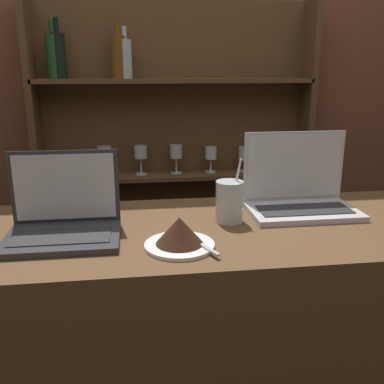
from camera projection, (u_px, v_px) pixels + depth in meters
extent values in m
cube|color=brown|center=(196.00, 380.00, 1.41)|extent=(1.93, 0.58, 1.07)
cube|color=brown|center=(168.00, 104.00, 2.16)|extent=(7.00, 0.06, 2.70)
cube|color=brown|center=(43.00, 198.00, 2.08)|extent=(0.03, 0.18, 1.84)
cube|color=brown|center=(300.00, 188.00, 2.25)|extent=(0.03, 0.18, 1.84)
cube|color=brown|center=(175.00, 189.00, 2.24)|extent=(1.34, 0.02, 1.84)
cube|color=brown|center=(177.00, 259.00, 2.27)|extent=(1.30, 0.18, 0.02)
cube|color=brown|center=(176.00, 175.00, 2.14)|extent=(1.30, 0.18, 0.02)
cube|color=brown|center=(175.00, 81.00, 2.01)|extent=(1.30, 0.18, 0.02)
cylinder|color=silver|center=(69.00, 176.00, 2.07)|extent=(0.05, 0.05, 0.01)
cylinder|color=silver|center=(69.00, 170.00, 2.06)|extent=(0.01, 0.01, 0.06)
cylinder|color=silver|center=(68.00, 159.00, 2.05)|extent=(0.06, 0.06, 0.05)
cylinder|color=silver|center=(106.00, 175.00, 2.09)|extent=(0.06, 0.06, 0.01)
cylinder|color=silver|center=(105.00, 167.00, 2.08)|extent=(0.01, 0.01, 0.07)
cylinder|color=silver|center=(104.00, 153.00, 2.06)|extent=(0.07, 0.07, 0.07)
cylinder|color=silver|center=(141.00, 174.00, 2.11)|extent=(0.06, 0.06, 0.01)
cylinder|color=silver|center=(141.00, 166.00, 2.10)|extent=(0.01, 0.01, 0.08)
cylinder|color=silver|center=(141.00, 152.00, 2.08)|extent=(0.06, 0.06, 0.06)
cylinder|color=silver|center=(176.00, 173.00, 2.14)|extent=(0.05, 0.05, 0.01)
cylinder|color=silver|center=(176.00, 165.00, 2.13)|extent=(0.01, 0.01, 0.07)
cylinder|color=silver|center=(176.00, 151.00, 2.11)|extent=(0.06, 0.06, 0.07)
cylinder|color=silver|center=(211.00, 172.00, 2.16)|extent=(0.05, 0.05, 0.01)
cylinder|color=silver|center=(211.00, 165.00, 2.15)|extent=(0.01, 0.01, 0.06)
cylinder|color=silver|center=(211.00, 153.00, 2.13)|extent=(0.06, 0.06, 0.06)
cylinder|color=silver|center=(244.00, 171.00, 2.18)|extent=(0.06, 0.06, 0.01)
cylinder|color=silver|center=(244.00, 165.00, 2.17)|extent=(0.01, 0.01, 0.06)
cylinder|color=silver|center=(245.00, 153.00, 2.16)|extent=(0.06, 0.06, 0.06)
cylinder|color=silver|center=(277.00, 170.00, 2.20)|extent=(0.05, 0.05, 0.01)
cylinder|color=silver|center=(277.00, 163.00, 2.19)|extent=(0.01, 0.01, 0.06)
cylinder|color=silver|center=(278.00, 151.00, 2.18)|extent=(0.06, 0.06, 0.06)
cylinder|color=brown|center=(119.00, 58.00, 1.95)|extent=(0.07, 0.07, 0.19)
cylinder|color=brown|center=(117.00, 28.00, 1.92)|extent=(0.02, 0.02, 0.06)
cylinder|color=#1E4C23|center=(54.00, 57.00, 1.91)|extent=(0.07, 0.07, 0.19)
cylinder|color=#1E4C23|center=(51.00, 27.00, 1.88)|extent=(0.02, 0.02, 0.06)
cylinder|color=black|center=(59.00, 56.00, 1.92)|extent=(0.06, 0.06, 0.20)
cylinder|color=black|center=(56.00, 25.00, 1.88)|extent=(0.02, 0.02, 0.07)
cylinder|color=#B2C1C6|center=(125.00, 59.00, 1.96)|extent=(0.06, 0.06, 0.17)
cylinder|color=#B2C1C6|center=(124.00, 33.00, 1.93)|extent=(0.02, 0.02, 0.06)
cube|color=#333338|center=(63.00, 238.00, 1.15)|extent=(0.30, 0.22, 0.02)
cube|color=#28282B|center=(62.00, 236.00, 1.14)|extent=(0.26, 0.12, 0.00)
cube|color=#333338|center=(65.00, 187.00, 1.22)|extent=(0.30, 0.00, 0.21)
cube|color=silver|center=(65.00, 187.00, 1.22)|extent=(0.28, 0.01, 0.19)
cube|color=silver|center=(303.00, 211.00, 1.37)|extent=(0.34, 0.21, 0.02)
cube|color=#28282B|center=(304.00, 209.00, 1.36)|extent=(0.29, 0.11, 0.00)
cube|color=silver|center=(294.00, 166.00, 1.43)|extent=(0.34, 0.00, 0.23)
cube|color=silver|center=(294.00, 166.00, 1.43)|extent=(0.32, 0.01, 0.21)
cylinder|color=white|center=(180.00, 245.00, 1.12)|extent=(0.18, 0.18, 0.01)
cone|color=#381E11|center=(179.00, 230.00, 1.11)|extent=(0.12, 0.12, 0.07)
cube|color=#B7B7BC|center=(199.00, 244.00, 1.11)|extent=(0.08, 0.16, 0.00)
cylinder|color=silver|center=(229.00, 202.00, 1.29)|extent=(0.08, 0.08, 0.13)
cylinder|color=white|center=(234.00, 190.00, 1.28)|extent=(0.04, 0.01, 0.19)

